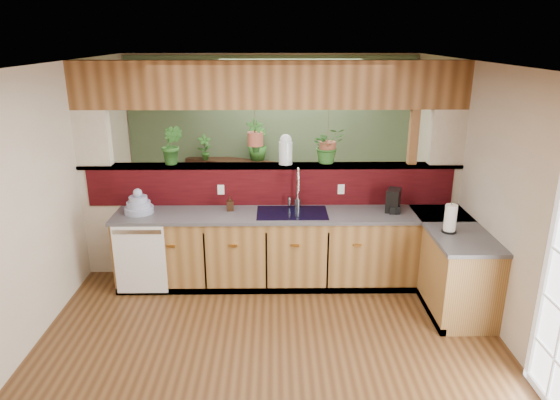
{
  "coord_description": "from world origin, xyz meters",
  "views": [
    {
      "loc": [
        0.04,
        -4.48,
        2.88
      ],
      "look_at": [
        0.11,
        0.7,
        1.15
      ],
      "focal_mm": 32.0,
      "sensor_mm": 36.0,
      "label": 1
    }
  ],
  "objects_px": {
    "paper_towel": "(450,219)",
    "shelving_console": "(231,188)",
    "soap_dispenser": "(230,203)",
    "glass_jar": "(286,149)",
    "faucet": "(297,186)",
    "coffee_maker": "(393,201)",
    "dish_stack": "(139,205)"
  },
  "relations": [
    {
      "from": "paper_towel",
      "to": "shelving_console",
      "type": "height_order",
      "value": "paper_towel"
    },
    {
      "from": "soap_dispenser",
      "to": "glass_jar",
      "type": "height_order",
      "value": "glass_jar"
    },
    {
      "from": "soap_dispenser",
      "to": "faucet",
      "type": "bearing_deg",
      "value": 4.35
    },
    {
      "from": "coffee_maker",
      "to": "shelving_console",
      "type": "xyz_separation_m",
      "value": [
        -2.1,
        2.24,
        -0.52
      ]
    },
    {
      "from": "soap_dispenser",
      "to": "paper_towel",
      "type": "relative_size",
      "value": 0.54
    },
    {
      "from": "dish_stack",
      "to": "paper_towel",
      "type": "bearing_deg",
      "value": -10.65
    },
    {
      "from": "dish_stack",
      "to": "glass_jar",
      "type": "xyz_separation_m",
      "value": [
        1.71,
        0.35,
        0.58
      ]
    },
    {
      "from": "paper_towel",
      "to": "glass_jar",
      "type": "height_order",
      "value": "glass_jar"
    },
    {
      "from": "dish_stack",
      "to": "glass_jar",
      "type": "distance_m",
      "value": 1.84
    },
    {
      "from": "coffee_maker",
      "to": "glass_jar",
      "type": "xyz_separation_m",
      "value": [
        -1.25,
        0.34,
        0.55
      ]
    },
    {
      "from": "soap_dispenser",
      "to": "shelving_console",
      "type": "distance_m",
      "value": 2.25
    },
    {
      "from": "glass_jar",
      "to": "shelving_console",
      "type": "distance_m",
      "value": 2.34
    },
    {
      "from": "dish_stack",
      "to": "shelving_console",
      "type": "bearing_deg",
      "value": 68.8
    },
    {
      "from": "dish_stack",
      "to": "coffee_maker",
      "type": "relative_size",
      "value": 1.26
    },
    {
      "from": "coffee_maker",
      "to": "faucet",
      "type": "bearing_deg",
      "value": -163.64
    },
    {
      "from": "coffee_maker",
      "to": "glass_jar",
      "type": "height_order",
      "value": "glass_jar"
    },
    {
      "from": "soap_dispenser",
      "to": "glass_jar",
      "type": "relative_size",
      "value": 0.48
    },
    {
      "from": "glass_jar",
      "to": "soap_dispenser",
      "type": "bearing_deg",
      "value": -156.65
    },
    {
      "from": "dish_stack",
      "to": "soap_dispenser",
      "type": "distance_m",
      "value": 1.06
    },
    {
      "from": "glass_jar",
      "to": "shelving_console",
      "type": "relative_size",
      "value": 0.25
    },
    {
      "from": "faucet",
      "to": "coffee_maker",
      "type": "relative_size",
      "value": 1.92
    },
    {
      "from": "dish_stack",
      "to": "glass_jar",
      "type": "height_order",
      "value": "glass_jar"
    },
    {
      "from": "faucet",
      "to": "soap_dispenser",
      "type": "xyz_separation_m",
      "value": [
        -0.79,
        -0.06,
        -0.19
      ]
    },
    {
      "from": "dish_stack",
      "to": "paper_towel",
      "type": "height_order",
      "value": "paper_towel"
    },
    {
      "from": "coffee_maker",
      "to": "glass_jar",
      "type": "distance_m",
      "value": 1.41
    },
    {
      "from": "coffee_maker",
      "to": "glass_jar",
      "type": "bearing_deg",
      "value": -172.9
    },
    {
      "from": "dish_stack",
      "to": "paper_towel",
      "type": "distance_m",
      "value": 3.47
    },
    {
      "from": "paper_towel",
      "to": "shelving_console",
      "type": "xyz_separation_m",
      "value": [
        -2.54,
        2.89,
        -0.55
      ]
    },
    {
      "from": "faucet",
      "to": "glass_jar",
      "type": "height_order",
      "value": "glass_jar"
    },
    {
      "from": "glass_jar",
      "to": "shelving_console",
      "type": "xyz_separation_m",
      "value": [
        -0.84,
        1.9,
        -1.07
      ]
    },
    {
      "from": "glass_jar",
      "to": "coffee_maker",
      "type": "bearing_deg",
      "value": -15.0
    },
    {
      "from": "soap_dispenser",
      "to": "paper_towel",
      "type": "xyz_separation_m",
      "value": [
        2.36,
        -0.7,
        0.06
      ]
    }
  ]
}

